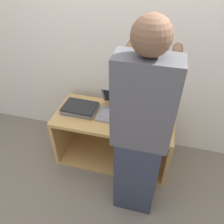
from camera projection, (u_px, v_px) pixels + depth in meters
ground_plane at (108, 175)px, 2.32m from camera, size 12.00×12.00×0.00m
wall_back at (124, 42)px, 2.07m from camera, size 8.00×0.05×2.40m
cart at (115, 134)px, 2.39m from camera, size 1.19×0.55×0.59m
laptop_open at (115, 109)px, 2.17m from camera, size 0.33×0.34×0.23m
laptop_stack_left at (80, 108)px, 2.21m from camera, size 0.35×0.24×0.07m
laptop_stack_right at (151, 119)px, 2.06m from camera, size 0.35×0.25×0.09m
person at (140, 137)px, 1.57m from camera, size 0.40×0.53×1.69m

